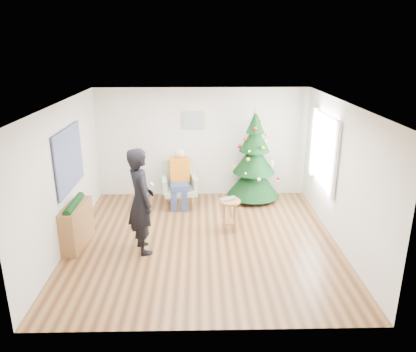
{
  "coord_description": "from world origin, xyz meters",
  "views": [
    {
      "loc": [
        -0.07,
        -6.9,
        3.62
      ],
      "look_at": [
        0.1,
        0.6,
        1.1
      ],
      "focal_mm": 35.0,
      "sensor_mm": 36.0,
      "label": 1
    }
  ],
  "objects_px": {
    "christmas_tree": "(254,159)",
    "console": "(76,226)",
    "standing_man": "(141,201)",
    "stool": "(229,215)",
    "armchair": "(179,189)"
  },
  "relations": [
    {
      "from": "stool",
      "to": "christmas_tree",
      "type": "bearing_deg",
      "value": 67.53
    },
    {
      "from": "standing_man",
      "to": "console",
      "type": "bearing_deg",
      "value": 57.6
    },
    {
      "from": "standing_man",
      "to": "armchair",
      "type": "bearing_deg",
      "value": -37.84
    },
    {
      "from": "christmas_tree",
      "to": "armchair",
      "type": "height_order",
      "value": "christmas_tree"
    },
    {
      "from": "christmas_tree",
      "to": "stool",
      "type": "distance_m",
      "value": 1.91
    },
    {
      "from": "standing_man",
      "to": "console",
      "type": "relative_size",
      "value": 1.91
    },
    {
      "from": "christmas_tree",
      "to": "console",
      "type": "bearing_deg",
      "value": -147.87
    },
    {
      "from": "standing_man",
      "to": "console",
      "type": "height_order",
      "value": "standing_man"
    },
    {
      "from": "christmas_tree",
      "to": "armchair",
      "type": "relative_size",
      "value": 2.17
    },
    {
      "from": "christmas_tree",
      "to": "console",
      "type": "relative_size",
      "value": 2.21
    },
    {
      "from": "stool",
      "to": "standing_man",
      "type": "bearing_deg",
      "value": -154.53
    },
    {
      "from": "christmas_tree",
      "to": "standing_man",
      "type": "height_order",
      "value": "christmas_tree"
    },
    {
      "from": "armchair",
      "to": "console",
      "type": "height_order",
      "value": "armchair"
    },
    {
      "from": "christmas_tree",
      "to": "console",
      "type": "height_order",
      "value": "christmas_tree"
    },
    {
      "from": "stool",
      "to": "console",
      "type": "distance_m",
      "value": 2.91
    }
  ]
}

